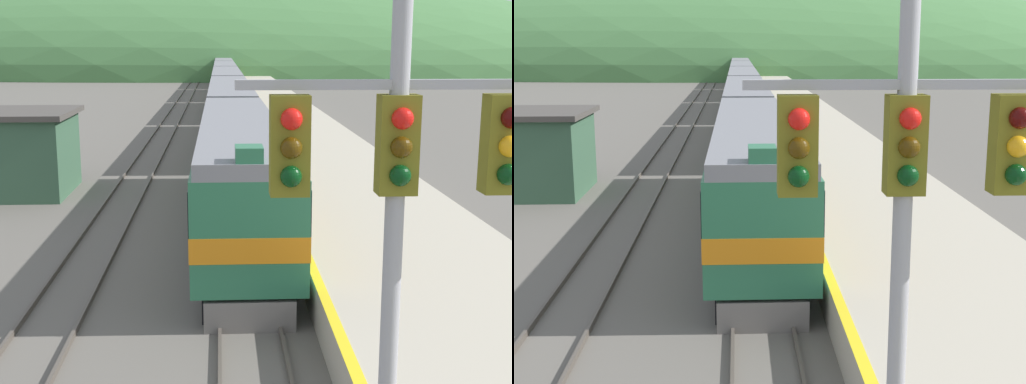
% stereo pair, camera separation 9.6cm
% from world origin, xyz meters
% --- Properties ---
extents(track_main, '(1.52, 180.00, 0.16)m').
position_xyz_m(track_main, '(0.00, 70.00, 0.08)').
color(track_main, '#4C443D').
rests_on(track_main, ground).
extents(track_siding, '(1.52, 180.00, 0.16)m').
position_xyz_m(track_siding, '(-4.85, 70.00, 0.08)').
color(track_siding, '#4C443D').
rests_on(track_siding, ground).
extents(platform, '(6.28, 140.00, 1.08)m').
position_xyz_m(platform, '(4.69, 50.00, 0.54)').
color(platform, '#B2A893').
rests_on(platform, ground).
extents(distant_hills, '(187.52, 84.39, 41.67)m').
position_xyz_m(distant_hills, '(0.00, 157.42, 0.00)').
color(distant_hills, '#477A42').
rests_on(distant_hills, ground).
extents(express_train_lead_car, '(2.85, 19.53, 4.42)m').
position_xyz_m(express_train_lead_car, '(0.00, 20.76, 2.22)').
color(express_train_lead_car, black).
rests_on(express_train_lead_car, ground).
extents(carriage_second, '(2.84, 21.57, 4.06)m').
position_xyz_m(carriage_second, '(0.00, 42.42, 2.21)').
color(carriage_second, black).
rests_on(carriage_second, ground).
extents(carriage_third, '(2.84, 21.57, 4.06)m').
position_xyz_m(carriage_third, '(0.00, 64.87, 2.21)').
color(carriage_third, black).
rests_on(carriage_third, ground).
extents(carriage_fourth, '(2.84, 21.57, 4.06)m').
position_xyz_m(carriage_fourth, '(0.00, 87.31, 2.21)').
color(carriage_fourth, black).
rests_on(carriage_fourth, ground).
extents(carriage_fifth, '(2.84, 21.57, 4.06)m').
position_xyz_m(carriage_fifth, '(0.00, 109.76, 2.21)').
color(carriage_fifth, black).
rests_on(carriage_fifth, ground).
extents(signal_mast_main, '(3.30, 0.42, 7.26)m').
position_xyz_m(signal_mast_main, '(1.14, 2.54, 4.97)').
color(signal_mast_main, '#9E9EA3').
rests_on(signal_mast_main, ground).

